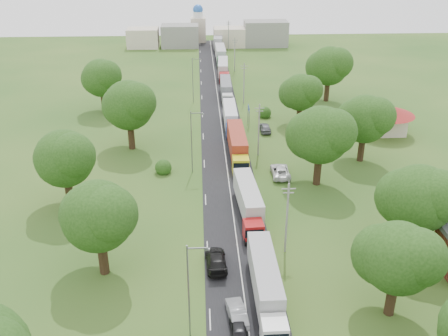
{
  "coord_description": "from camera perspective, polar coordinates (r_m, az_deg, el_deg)",
  "views": [
    {
      "loc": [
        -4.16,
        -55.4,
        33.97
      ],
      "look_at": [
        -0.81,
        9.93,
        3.0
      ],
      "focal_mm": 40.0,
      "sensor_mm": 36.0,
      "label": 1
    }
  ],
  "objects": [
    {
      "name": "ground",
      "position": [
        65.12,
        1.16,
        -6.12
      ],
      "size": [
        260.0,
        260.0,
        0.0
      ],
      "primitive_type": "plane",
      "color": "#254E1A",
      "rests_on": "ground"
    },
    {
      "name": "road",
      "position": [
        82.8,
        0.2,
        1.11
      ],
      "size": [
        8.0,
        200.0,
        0.04
      ],
      "primitive_type": "cube",
      "color": "black",
      "rests_on": "ground"
    },
    {
      "name": "info_sign",
      "position": [
        96.01,
        2.83,
        6.49
      ],
      "size": [
        0.12,
        3.1,
        4.1
      ],
      "color": "slate",
      "rests_on": "ground"
    },
    {
      "name": "pole_1",
      "position": [
        57.39,
        7.21,
        -5.58
      ],
      "size": [
        1.6,
        0.24,
        9.0
      ],
      "color": "gray",
      "rests_on": "ground"
    },
    {
      "name": "pole_2",
      "position": [
        82.39,
        4.0,
        4.45
      ],
      "size": [
        1.6,
        0.24,
        9.0
      ],
      "color": "gray",
      "rests_on": "ground"
    },
    {
      "name": "pole_3",
      "position": [
        108.86,
        2.29,
        9.71
      ],
      "size": [
        1.6,
        0.24,
        9.0
      ],
      "color": "gray",
      "rests_on": "ground"
    },
    {
      "name": "pole_4",
      "position": [
        135.94,
        1.24,
        12.89
      ],
      "size": [
        1.6,
        0.24,
        9.0
      ],
      "color": "gray",
      "rests_on": "ground"
    },
    {
      "name": "pole_5",
      "position": [
        163.33,
        0.52,
        15.01
      ],
      "size": [
        1.6,
        0.24,
        9.0
      ],
      "color": "gray",
      "rests_on": "ground"
    },
    {
      "name": "lamp_0",
      "position": [
        45.41,
        -3.9,
        -13.48
      ],
      "size": [
        2.03,
        0.22,
        10.0
      ],
      "color": "slate",
      "rests_on": "ground"
    },
    {
      "name": "lamp_1",
      "position": [
        75.93,
        -3.63,
        3.3
      ],
      "size": [
        2.03,
        0.22,
        10.0
      ],
      "color": "slate",
      "rests_on": "ground"
    },
    {
      "name": "lamp_2",
      "position": [
        109.17,
        -3.52,
        10.2
      ],
      "size": [
        2.03,
        0.22,
        10.0
      ],
      "color": "slate",
      "rests_on": "ground"
    },
    {
      "name": "tree_2",
      "position": [
        49.88,
        19.23,
        -9.58
      ],
      "size": [
        8.0,
        8.0,
        10.1
      ],
      "color": "#382616",
      "rests_on": "ground"
    },
    {
      "name": "tree_3",
      "position": [
        59.66,
        21.34,
        -3.19
      ],
      "size": [
        8.8,
        8.8,
        11.07
      ],
      "color": "#382616",
      "rests_on": "ground"
    },
    {
      "name": "tree_4",
      "position": [
        72.63,
        10.95,
        3.78
      ],
      "size": [
        9.6,
        9.6,
        12.05
      ],
      "color": "#382616",
      "rests_on": "ground"
    },
    {
      "name": "tree_5",
      "position": [
        82.52,
        15.78,
        5.45
      ],
      "size": [
        8.8,
        8.8,
        11.07
      ],
      "color": "#382616",
      "rests_on": "ground"
    },
    {
      "name": "tree_6",
      "position": [
        96.5,
        8.73,
        8.56
      ],
      "size": [
        8.0,
        8.0,
        10.1
      ],
      "color": "#382616",
      "rests_on": "ground"
    },
    {
      "name": "tree_7",
      "position": [
        112.33,
        11.89,
        11.36
      ],
      "size": [
        9.6,
        9.6,
        12.05
      ],
      "color": "#382616",
      "rests_on": "ground"
    },
    {
      "name": "tree_10",
      "position": [
        53.93,
        -14.2,
        -5.26
      ],
      "size": [
        8.8,
        8.8,
        11.07
      ],
      "color": "#382616",
      "rests_on": "ground"
    },
    {
      "name": "tree_11",
      "position": [
        68.56,
        -17.78,
        1.1
      ],
      "size": [
        8.8,
        8.8,
        11.07
      ],
      "color": "#382616",
      "rests_on": "ground"
    },
    {
      "name": "tree_12",
      "position": [
        85.52,
        -10.85,
        7.1
      ],
      "size": [
        9.6,
        9.6,
        12.05
      ],
      "color": "#382616",
      "rests_on": "ground"
    },
    {
      "name": "tree_13",
      "position": [
        105.93,
        -13.85,
        9.98
      ],
      "size": [
        8.8,
        8.8,
        11.07
      ],
      "color": "#382616",
      "rests_on": "ground"
    },
    {
      "name": "house_cream",
      "position": [
        96.85,
        17.98,
        5.83
      ],
      "size": [
        10.08,
        10.08,
        5.8
      ],
      "color": "beige",
      "rests_on": "ground"
    },
    {
      "name": "distant_town",
      "position": [
        168.25,
        -1.28,
        14.89
      ],
      "size": [
        52.0,
        8.0,
        8.0
      ],
      "color": "gray",
      "rests_on": "ground"
    },
    {
      "name": "church",
      "position": [
        175.73,
        -2.96,
        15.95
      ],
      "size": [
        5.0,
        5.0,
        12.3
      ],
      "color": "beige",
      "rests_on": "ground"
    },
    {
      "name": "truck_0",
      "position": [
        51.47,
        4.79,
        -13.03
      ],
      "size": [
        2.5,
        14.24,
        3.95
      ],
      "color": "white",
      "rests_on": "ground"
    },
    {
      "name": "truck_1",
      "position": [
        65.35,
        2.84,
        -3.92
      ],
      "size": [
        3.14,
        14.11,
        3.9
      ],
      "color": "maroon",
      "rests_on": "ground"
    },
    {
      "name": "truck_2",
      "position": [
        82.26,
        1.55,
        2.63
      ],
      "size": [
        2.67,
        15.13,
        4.2
      ],
      "color": "gold",
      "rests_on": "ground"
    },
    {
      "name": "truck_3",
      "position": [
        95.78,
        0.73,
        5.85
      ],
      "size": [
        2.47,
        13.72,
        3.8
      ],
      "color": "navy",
      "rests_on": "ground"
    },
    {
      "name": "truck_4",
      "position": [
        113.76,
        0.22,
        9.01
      ],
      "size": [
        2.53,
        13.5,
        3.74
      ],
      "color": "white",
      "rests_on": "ground"
    },
    {
      "name": "truck_5",
      "position": [
        130.78,
        -0.1,
        11.24
      ],
      "size": [
        3.06,
        14.49,
        4.0
      ],
      "color": "#A5191B",
      "rests_on": "ground"
    },
    {
      "name": "truck_6",
      "position": [
        146.51,
        -0.39,
        12.83
      ],
      "size": [
        2.69,
        15.29,
        4.24
      ],
      "color": "#266630",
      "rests_on": "ground"
    },
    {
      "name": "truck_7",
      "position": [
        163.69,
        -0.65,
        14.17
      ],
      "size": [
        3.38,
        15.54,
        4.29
      ],
      "color": "silver",
      "rests_on": "ground"
    },
    {
      "name": "car_lane_front",
      "position": [
        48.59,
        1.67,
        -17.9
      ],
      "size": [
        1.71,
        4.12,
        1.4
      ],
      "primitive_type": "imported",
      "rotation": [
        0.0,
        0.0,
        3.13
      ],
      "color": "black",
      "rests_on": "ground"
    },
    {
      "name": "car_lane_mid",
      "position": [
        50.13,
        1.48,
        -16.2
      ],
      "size": [
        2.13,
        4.67,
        1.49
      ],
      "primitive_type": "imported",
      "rotation": [
        0.0,
        0.0,
        3.27
      ],
      "color": "#93959A",
      "rests_on": "ground"
    },
    {
      "name": "car_lane_rear",
      "position": [
        56.64,
        -0.92,
        -10.51
      ],
      "size": [
        2.53,
        5.66,
        1.61
      ],
      "primitive_type": "imported",
      "rotation": [
        0.0,
        0.0,
        3.19
      ],
      "color": "black",
      "rests_on": "ground"
    },
    {
      "name": "car_verge_near",
      "position": [
        76.96,
        6.45,
        -0.36
      ],
      "size": [
        2.78,
        5.84,
        1.61
      ],
      "primitive_type": "imported",
      "rotation": [
        0.0,
        0.0,
        3.12
      ],
      "color": "silver",
      "rests_on": "ground"
    },
    {
      "name": "car_verge_far",
      "position": [
        94.16,
        4.69,
        4.63
      ],
      "size": [
        2.15,
        4.86,
        1.63
      ],
      "primitive_type": "imported",
      "rotation": [
        0.0,
        0.0,
        3.19
      ],
      "color": "#575A5E",
      "rests_on": "ground"
    }
  ]
}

